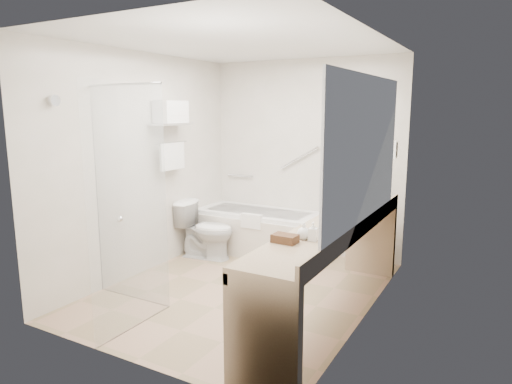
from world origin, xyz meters
The scene contains 25 objects.
floor centered at (0.00, 0.00, 0.00)m, with size 3.20×3.20×0.00m, color tan.
ceiling centered at (0.00, 0.00, 2.50)m, with size 2.60×3.20×0.10m, color silver.
wall_back centered at (0.00, 1.60, 1.25)m, with size 2.60×0.10×2.50m, color beige.
wall_front centered at (0.00, -1.60, 1.25)m, with size 2.60×0.10×2.50m, color beige.
wall_left centered at (-1.30, 0.00, 1.25)m, with size 0.10×3.20×2.50m, color beige.
wall_right centered at (1.30, 0.00, 1.25)m, with size 0.10×3.20×2.50m, color beige.
bathtub centered at (-0.50, 1.24, 0.28)m, with size 1.60×0.73×0.59m.
grab_bar_short centered at (-0.95, 1.56, 0.95)m, with size 0.03×0.03×0.40m, color silver.
grab_bar_long centered at (-0.05, 1.56, 1.25)m, with size 0.03×0.03×0.60m, color silver.
shower_enclosure centered at (-0.63, -0.93, 1.07)m, with size 0.96×0.91×2.11m.
towel_shelf centered at (-1.17, 0.35, 1.75)m, with size 0.24×0.55×0.81m.
vanity_counter centered at (1.02, -0.15, 0.64)m, with size 0.55×2.70×0.95m.
sink centered at (1.05, 0.25, 0.82)m, with size 0.40×0.52×0.14m, color white.
faucet centered at (1.20, 0.25, 0.93)m, with size 0.03×0.03×0.14m, color silver.
mirror centered at (1.29, -0.15, 1.55)m, with size 0.02×2.00×1.20m, color #A5A9B0.
hairdryer_unit centered at (1.25, 1.05, 1.45)m, with size 0.08×0.10×0.18m, color silver.
toilet centered at (-0.95, 0.70, 0.36)m, with size 0.41×0.73×0.71m, color white.
amenity_basket centered at (0.86, -0.79, 0.88)m, with size 0.19×0.13×0.06m, color #49301A.
soap_bottle_a centered at (1.04, -0.64, 0.88)m, with size 0.07×0.15×0.07m, color silver.
soap_bottle_b centered at (0.95, -0.63, 0.90)m, with size 0.11×0.14×0.11m, color silver.
water_bottle_left centered at (0.98, 0.65, 0.93)m, with size 0.05×0.05×0.17m.
water_bottle_mid centered at (1.01, 1.05, 0.93)m, with size 0.05×0.05×0.18m.
water_bottle_right centered at (0.89, 1.10, 0.95)m, with size 0.07×0.07×0.21m.
drinking_glass_near centered at (0.94, 1.00, 0.89)m, with size 0.06×0.06×0.08m, color silver.
drinking_glass_far centered at (0.90, 0.20, 0.90)m, with size 0.07×0.07×0.10m, color silver.
Camera 1 is at (2.34, -3.89, 1.88)m, focal length 32.00 mm.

